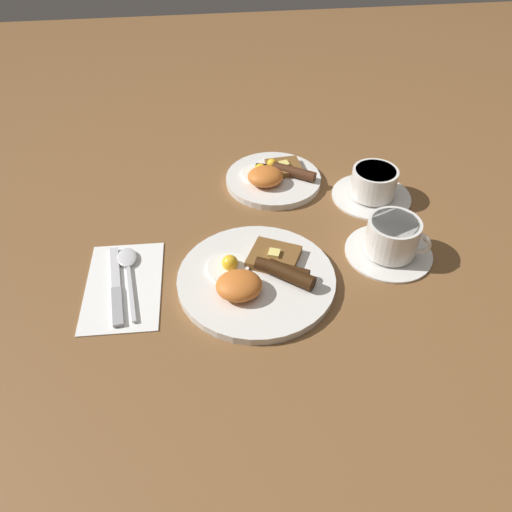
% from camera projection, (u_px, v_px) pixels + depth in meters
% --- Properties ---
extents(ground_plane, '(3.00, 3.00, 0.00)m').
position_uv_depth(ground_plane, '(256.00, 282.00, 0.89)').
color(ground_plane, brown).
extents(breakfast_plate_near, '(0.28, 0.28, 0.05)m').
position_uv_depth(breakfast_plate_near, '(256.00, 278.00, 0.88)').
color(breakfast_plate_near, silver).
rests_on(breakfast_plate_near, ground_plane).
extents(breakfast_plate_far, '(0.21, 0.21, 0.05)m').
position_uv_depth(breakfast_plate_far, '(273.00, 177.00, 1.10)').
color(breakfast_plate_far, silver).
rests_on(breakfast_plate_far, ground_plane).
extents(teacup_near, '(0.16, 0.16, 0.08)m').
position_uv_depth(teacup_near, '(392.00, 240.00, 0.92)').
color(teacup_near, silver).
rests_on(teacup_near, ground_plane).
extents(teacup_far, '(0.17, 0.17, 0.07)m').
position_uv_depth(teacup_far, '(373.00, 186.00, 1.06)').
color(teacup_far, silver).
rests_on(teacup_far, ground_plane).
extents(napkin, '(0.14, 0.22, 0.01)m').
position_uv_depth(napkin, '(123.00, 285.00, 0.88)').
color(napkin, white).
rests_on(napkin, ground_plane).
extents(knife, '(0.04, 0.19, 0.01)m').
position_uv_depth(knife, '(116.00, 289.00, 0.87)').
color(knife, silver).
rests_on(knife, napkin).
extents(spoon, '(0.05, 0.18, 0.01)m').
position_uv_depth(spoon, '(128.00, 264.00, 0.91)').
color(spoon, silver).
rests_on(spoon, napkin).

